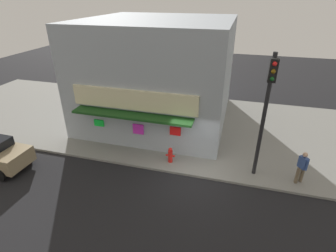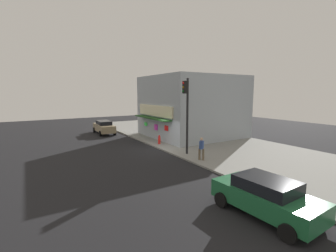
{
  "view_description": "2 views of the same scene",
  "coord_description": "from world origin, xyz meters",
  "px_view_note": "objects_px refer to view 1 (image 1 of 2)",
  "views": [
    {
      "loc": [
        1.7,
        -10.23,
        8.07
      ],
      "look_at": [
        -1.49,
        1.31,
        1.95
      ],
      "focal_mm": 27.97,
      "sensor_mm": 36.0,
      "label": 1
    },
    {
      "loc": [
        17.85,
        -9.72,
        4.9
      ],
      "look_at": [
        -1.36,
        1.85,
        1.74
      ],
      "focal_mm": 25.27,
      "sensor_mm": 36.0,
      "label": 2
    }
  ],
  "objects_px": {
    "trash_can": "(185,143)",
    "potted_plant_by_doorway": "(92,130)",
    "potted_plant_by_window": "(209,142)",
    "traffic_light": "(267,104)",
    "pedestrian": "(302,166)",
    "fire_hydrant": "(170,155)"
  },
  "relations": [
    {
      "from": "trash_can",
      "to": "pedestrian",
      "type": "height_order",
      "value": "pedestrian"
    },
    {
      "from": "traffic_light",
      "to": "fire_hydrant",
      "type": "relative_size",
      "value": 6.93
    },
    {
      "from": "trash_can",
      "to": "potted_plant_by_doorway",
      "type": "relative_size",
      "value": 0.88
    },
    {
      "from": "traffic_light",
      "to": "fire_hydrant",
      "type": "xyz_separation_m",
      "value": [
        -4.22,
        -0.07,
        -3.32
      ]
    },
    {
      "from": "potted_plant_by_window",
      "to": "potted_plant_by_doorway",
      "type": "bearing_deg",
      "value": -176.55
    },
    {
      "from": "pedestrian",
      "to": "potted_plant_by_window",
      "type": "height_order",
      "value": "pedestrian"
    },
    {
      "from": "trash_can",
      "to": "potted_plant_by_window",
      "type": "bearing_deg",
      "value": 11.61
    },
    {
      "from": "pedestrian",
      "to": "fire_hydrant",
      "type": "bearing_deg",
      "value": -179.96
    },
    {
      "from": "pedestrian",
      "to": "traffic_light",
      "type": "bearing_deg",
      "value": 178.08
    },
    {
      "from": "fire_hydrant",
      "to": "trash_can",
      "type": "relative_size",
      "value": 0.98
    },
    {
      "from": "trash_can",
      "to": "potted_plant_by_window",
      "type": "relative_size",
      "value": 0.87
    },
    {
      "from": "potted_plant_by_window",
      "to": "traffic_light",
      "type": "bearing_deg",
      "value": -31.92
    },
    {
      "from": "trash_can",
      "to": "potted_plant_by_doorway",
      "type": "bearing_deg",
      "value": -178.38
    },
    {
      "from": "pedestrian",
      "to": "potted_plant_by_window",
      "type": "relative_size",
      "value": 1.65
    },
    {
      "from": "fire_hydrant",
      "to": "pedestrian",
      "type": "distance_m",
      "value": 6.24
    },
    {
      "from": "fire_hydrant",
      "to": "potted_plant_by_doorway",
      "type": "height_order",
      "value": "potted_plant_by_doorway"
    },
    {
      "from": "pedestrian",
      "to": "trash_can",
      "type": "bearing_deg",
      "value": 166.91
    },
    {
      "from": "traffic_light",
      "to": "trash_can",
      "type": "relative_size",
      "value": 6.8
    },
    {
      "from": "fire_hydrant",
      "to": "pedestrian",
      "type": "bearing_deg",
      "value": 0.04
    },
    {
      "from": "potted_plant_by_window",
      "to": "trash_can",
      "type": "bearing_deg",
      "value": -168.39
    },
    {
      "from": "trash_can",
      "to": "pedestrian",
      "type": "xyz_separation_m",
      "value": [
        5.7,
        -1.32,
        0.45
      ]
    },
    {
      "from": "potted_plant_by_doorway",
      "to": "potted_plant_by_window",
      "type": "height_order",
      "value": "potted_plant_by_window"
    }
  ]
}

